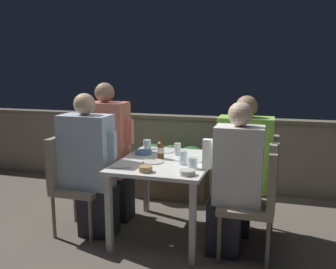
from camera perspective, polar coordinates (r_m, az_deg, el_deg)
The scene contains 26 objects.
ground_plane at distance 3.42m, azimuth -0.37°, elevation -15.57°, with size 16.00×16.00×0.00m, color #665B51.
parapet_wall at distance 4.55m, azimuth 4.69°, elevation -2.75°, with size 9.00×0.18×0.92m.
dining_table at distance 3.20m, azimuth -0.38°, elevation -5.73°, with size 0.80×1.00×0.70m.
planter_hedge at distance 4.20m, azimuth 0.59°, elevation -5.43°, with size 0.84×0.47×0.62m.
chair_left_near at distance 3.40m, azimuth -15.27°, elevation -6.34°, with size 0.43×0.42×0.91m.
person_blue_shirt at distance 3.28m, azimuth -12.39°, elevation -4.90°, with size 0.51×0.26×1.30m.
chair_left_far at distance 3.71m, azimuth -12.10°, elevation -4.80°, with size 0.43×0.42×0.91m.
person_coral_top at distance 3.59m, azimuth -9.43°, elevation -2.76°, with size 0.50×0.26×1.37m.
chair_right_near at distance 2.91m, azimuth 14.43°, elevation -9.17°, with size 0.43×0.42×0.91m.
person_white_polo at distance 2.90m, azimuth 10.53°, elevation -7.16°, with size 0.47×0.26×1.26m.
chair_right_far at distance 3.29m, azimuth 15.01°, elevation -6.89°, with size 0.43×0.42×0.91m.
person_green_blouse at distance 3.28m, azimuth 11.59°, elevation -5.09°, with size 0.52×0.26×1.28m.
beer_bottle at distance 3.22m, azimuth -1.19°, elevation -2.34°, with size 0.06×0.06×0.23m.
plate_0 at distance 3.51m, azimuth -0.87°, elevation -2.62°, with size 0.24×0.24×0.01m.
plate_1 at distance 3.11m, azimuth -2.45°, elevation -4.37°, with size 0.19×0.19×0.01m.
plate_2 at distance 3.21m, azimuth 4.56°, elevation -3.94°, with size 0.23×0.23×0.01m.
bowl_0 at distance 2.75m, azimuth 3.11°, elevation -6.03°, with size 0.13×0.13×0.04m.
bowl_1 at distance 2.83m, azimuth -3.63°, elevation -5.48°, with size 0.11×0.11×0.05m.
bowl_2 at distance 3.40m, azimuth -3.99°, elevation -2.83°, with size 0.17×0.17×0.03m.
glass_cup_0 at distance 2.92m, azimuth 3.95°, elevation -4.57°, with size 0.08×0.08×0.09m.
glass_cup_1 at distance 3.02m, azimuth 2.45°, elevation -3.77°, with size 0.06×0.06×0.12m.
glass_cup_2 at distance 3.35m, azimuth 1.56°, elevation -2.35°, with size 0.06×0.06×0.12m.
glass_cup_3 at distance 3.59m, azimuth -3.34°, elevation -1.63°, with size 0.08×0.08×0.10m.
glass_cup_4 at distance 3.32m, azimuth 6.48°, elevation -2.53°, with size 0.06×0.06×0.11m.
glass_cup_5 at distance 3.46m, azimuth 6.79°, elevation -2.06°, with size 0.08×0.08×0.11m.
fork_0 at distance 2.95m, azimuth -7.62°, elevation -5.33°, with size 0.17×0.05×0.01m.
Camera 1 is at (0.88, -2.94, 1.51)m, focal length 38.00 mm.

